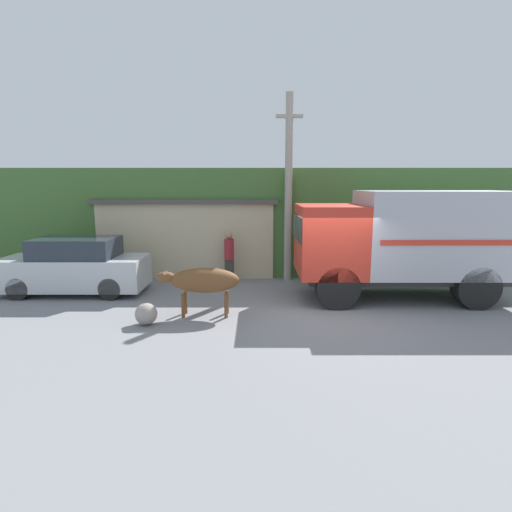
% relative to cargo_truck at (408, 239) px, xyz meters
% --- Properties ---
extents(ground_plane, '(60.00, 60.00, 0.00)m').
position_rel_cargo_truck_xyz_m(ground_plane, '(-2.38, -1.23, -1.80)').
color(ground_plane, gray).
extents(hillside_embankment, '(32.00, 6.38, 3.92)m').
position_rel_cargo_truck_xyz_m(hillside_embankment, '(-2.38, 5.85, 0.16)').
color(hillside_embankment, '#426B33').
rests_on(hillside_embankment, ground_plane).
extents(building_backdrop, '(6.59, 2.70, 2.83)m').
position_rel_cargo_truck_xyz_m(building_backdrop, '(-6.87, 3.79, -0.37)').
color(building_backdrop, '#C6B793').
rests_on(building_backdrop, ground_plane).
extents(cargo_truck, '(6.10, 2.38, 3.17)m').
position_rel_cargo_truck_xyz_m(cargo_truck, '(0.00, 0.00, 0.00)').
color(cargo_truck, '#2D2D2D').
rests_on(cargo_truck, ground_plane).
extents(brown_cow, '(2.12, 0.65, 1.26)m').
position_rel_cargo_truck_xyz_m(brown_cow, '(-5.70, -1.53, -0.87)').
color(brown_cow, brown).
rests_on(brown_cow, ground_plane).
extents(parked_suv, '(4.36, 1.70, 1.74)m').
position_rel_cargo_truck_xyz_m(parked_suv, '(-9.95, 0.64, -0.97)').
color(parked_suv, silver).
rests_on(parked_suv, ground_plane).
extents(pedestrian_on_hill, '(0.40, 0.40, 1.75)m').
position_rel_cargo_truck_xyz_m(pedestrian_on_hill, '(-5.26, 2.05, -0.83)').
color(pedestrian_on_hill, '#38332D').
rests_on(pedestrian_on_hill, ground_plane).
extents(utility_pole, '(0.90, 0.25, 6.34)m').
position_rel_cargo_truck_xyz_m(utility_pole, '(-3.23, 2.39, 1.47)').
color(utility_pole, '#9E998E').
rests_on(utility_pole, ground_plane).
extents(roadside_rock, '(0.53, 0.53, 0.53)m').
position_rel_cargo_truck_xyz_m(roadside_rock, '(-6.99, -2.21, -1.53)').
color(roadside_rock, gray).
rests_on(roadside_rock, ground_plane).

